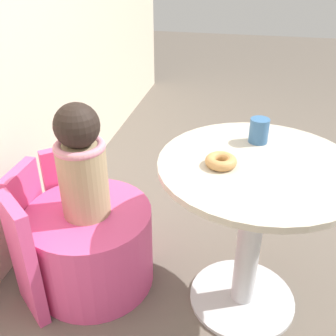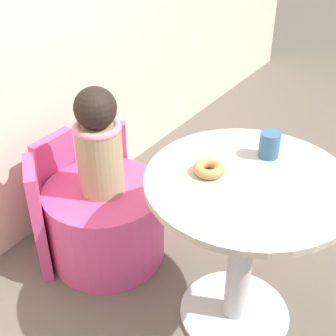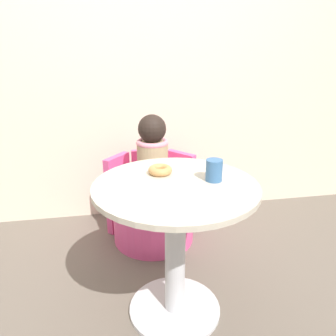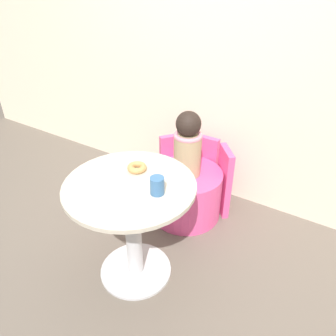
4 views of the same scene
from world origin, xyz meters
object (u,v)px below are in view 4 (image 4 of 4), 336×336
(child_figure, at_px, (188,145))
(donut, at_px, (137,168))
(cup, at_px, (157,186))
(round_table, at_px, (132,214))
(tub_chair, at_px, (186,194))

(child_figure, bearing_deg, donut, -93.92)
(donut, distance_m, cup, 0.26)
(round_table, xyz_separation_m, tub_chair, (-0.01, 0.70, -0.30))
(round_table, height_order, child_figure, child_figure)
(tub_chair, relative_size, donut, 4.87)
(round_table, xyz_separation_m, donut, (-0.05, 0.14, 0.24))
(round_table, distance_m, donut, 0.28)
(child_figure, distance_m, cup, 0.73)
(child_figure, xyz_separation_m, cup, (0.19, -0.69, 0.12))
(cup, bearing_deg, tub_chair, 105.34)
(tub_chair, xyz_separation_m, child_figure, (-0.00, 0.00, 0.44))
(child_figure, relative_size, donut, 4.36)
(round_table, relative_size, child_figure, 1.50)
(cup, bearing_deg, donut, 150.60)
(round_table, xyz_separation_m, child_figure, (-0.01, 0.70, 0.14))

